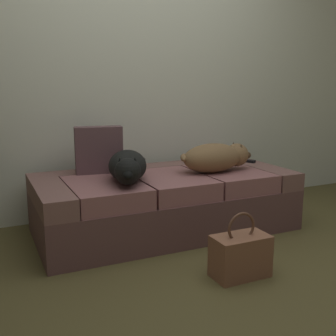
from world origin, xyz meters
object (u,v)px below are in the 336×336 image
dog_dark (128,166)px  tv_remote (247,161)px  couch (165,202)px  handbag (240,255)px  throw_pillow (99,150)px  dog_tan (217,157)px

dog_dark → tv_remote: bearing=12.9°
couch → handbag: 0.89m
couch → throw_pillow: (-0.43, 0.23, 0.39)m
couch → tv_remote: (0.81, 0.13, 0.23)m
couch → throw_pillow: throw_pillow is taller
dog_tan → couch: bearing=165.1°
dog_tan → throw_pillow: size_ratio=1.86×
couch → dog_tan: (0.38, -0.10, 0.32)m
tv_remote → throw_pillow: (-1.24, 0.10, 0.16)m
couch → tv_remote: size_ratio=12.39×
tv_remote → dog_tan: bearing=-175.0°
dog_tan → tv_remote: bearing=27.6°
tv_remote → throw_pillow: 1.25m
dog_dark → throw_pillow: (-0.09, 0.37, 0.07)m
dog_dark → dog_tan: (0.71, 0.03, 0.00)m
dog_tan → throw_pillow: 0.87m
handbag → couch: bearing=94.2°
dog_tan → handbag: dog_tan is taller
dog_tan → throw_pillow: (-0.80, 0.33, 0.06)m
couch → dog_dark: 0.48m
dog_dark → throw_pillow: size_ratio=1.73×
couch → dog_tan: 0.51m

